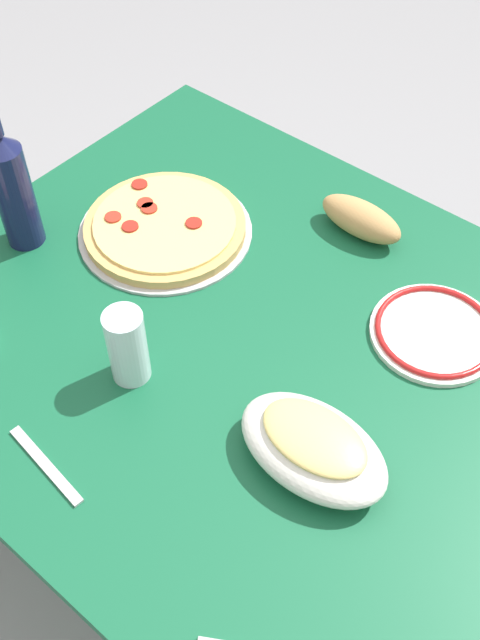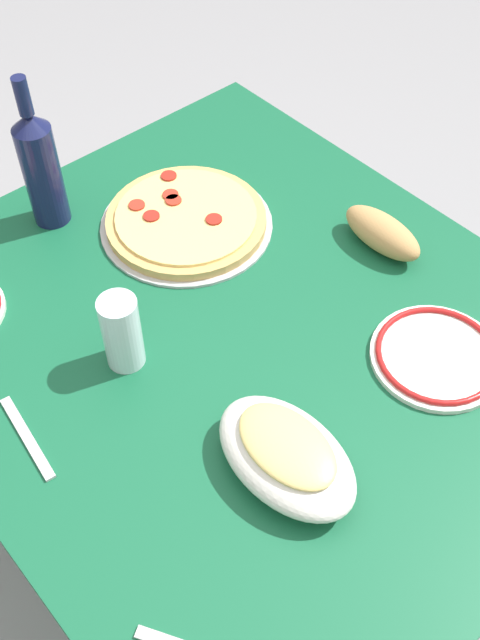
% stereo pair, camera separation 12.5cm
% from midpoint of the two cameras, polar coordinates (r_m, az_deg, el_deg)
% --- Properties ---
extents(ground_plane, '(8.00, 8.00, 0.00)m').
position_cam_midpoint_polar(ground_plane, '(1.91, -1.94, -15.30)').
color(ground_plane, gray).
rests_on(ground_plane, ground).
extents(dining_table, '(1.16, 0.99, 0.75)m').
position_cam_midpoint_polar(dining_table, '(1.37, -2.61, -4.28)').
color(dining_table, '#145938').
rests_on(dining_table, ground).
extents(pepperoni_pizza, '(0.33, 0.33, 0.03)m').
position_cam_midpoint_polar(pepperoni_pizza, '(1.45, -8.21, 6.86)').
color(pepperoni_pizza, '#B7B7BC').
rests_on(pepperoni_pizza, dining_table).
extents(baked_pasta_dish, '(0.24, 0.15, 0.08)m').
position_cam_midpoint_polar(baked_pasta_dish, '(1.10, 2.31, -9.75)').
color(baked_pasta_dish, white).
rests_on(baked_pasta_dish, dining_table).
extents(wine_bottle, '(0.07, 0.07, 0.31)m').
position_cam_midpoint_polar(wine_bottle, '(1.42, -19.37, 9.32)').
color(wine_bottle, '#141942').
rests_on(wine_bottle, dining_table).
extents(water_glass, '(0.06, 0.06, 0.14)m').
position_cam_midpoint_polar(water_glass, '(1.19, -11.55, -2.15)').
color(water_glass, silver).
rests_on(water_glass, dining_table).
extents(side_plate_far, '(0.22, 0.22, 0.02)m').
position_cam_midpoint_polar(side_plate_far, '(1.29, 11.92, -1.05)').
color(side_plate_far, white).
rests_on(side_plate_far, dining_table).
extents(bread_loaf, '(0.17, 0.07, 0.06)m').
position_cam_midpoint_polar(bread_loaf, '(1.43, 6.70, 7.50)').
color(bread_loaf, tan).
rests_on(bread_loaf, dining_table).
extents(fork_right, '(0.17, 0.04, 0.00)m').
position_cam_midpoint_polar(fork_right, '(1.18, -17.55, -10.66)').
color(fork_right, '#B7B7BC').
rests_on(fork_right, dining_table).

